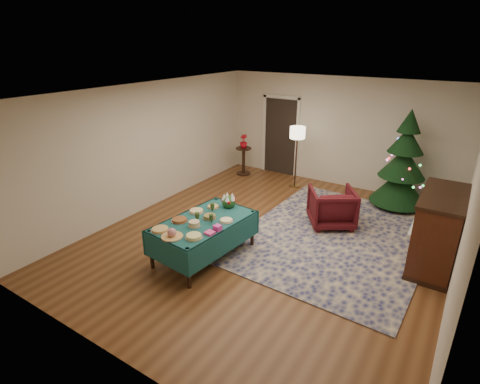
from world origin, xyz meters
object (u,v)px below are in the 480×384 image
Objects in this scene: side_table at (244,161)px; armchair at (332,205)px; piano at (437,231)px; christmas_tree at (403,165)px; floor_lamp at (297,136)px; gift_box at (217,228)px; potted_plant at (244,144)px; buffet_table at (204,228)px.

armchair is at bearing -28.07° from side_table.
piano reaches higher than armchair.
armchair is at bearing -118.68° from christmas_tree.
armchair is 2.35m from floor_lamp.
christmas_tree is at bearing 3.13° from floor_lamp.
floor_lamp is 4.07m from piano.
gift_box is at bearing -63.01° from side_table.
gift_box is 0.30× the size of potted_plant.
armchair is at bearing -45.93° from floor_lamp.
christmas_tree reaches higher than side_table.
piano is at bearing 33.93° from gift_box.
side_table is at bearing -179.47° from christmas_tree.
christmas_tree is at bearing 0.53° from potted_plant.
side_table is at bearing 90.00° from potted_plant.
side_table is 4.10m from christmas_tree.
gift_box is 4.11m from floor_lamp.
armchair is 0.39× the size of christmas_tree.
gift_box is 4.64m from potted_plant.
buffet_table is 5.01× the size of potted_plant.
piano is at bearing -23.17° from side_table.
piano is (1.92, -0.49, 0.19)m from armchair.
potted_plant is at bearing 156.83° from piano.
floor_lamp reaches higher than potted_plant.
armchair is at bearing 67.61° from gift_box.
armchair is (1.42, 2.32, -0.12)m from buffet_table.
floor_lamp is 4.15× the size of potted_plant.
buffet_table is 1.21× the size of floor_lamp.
armchair is (1.02, 2.47, -0.30)m from gift_box.
potted_plant is (-1.71, 3.98, 0.31)m from buffet_table.
christmas_tree is (1.95, 4.17, 0.25)m from gift_box.
floor_lamp reaches higher than piano.
piano is (2.94, 1.98, -0.11)m from gift_box.
armchair is 1.14× the size of side_table.
armchair is at bearing 58.55° from buffet_table.
armchair reaches higher than buffet_table.
piano reaches higher than buffet_table.
floor_lamp is at bearing -3.44° from side_table.
christmas_tree is at bearing 0.53° from side_table.
floor_lamp reaches higher than buffet_table.
buffet_table is at bearing 159.05° from gift_box.
side_table is (-2.11, 4.14, -0.37)m from gift_box.
piano reaches higher than potted_plant.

